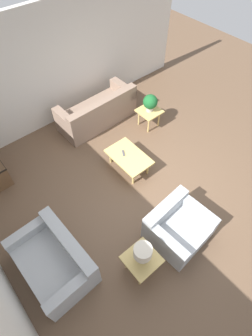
{
  "coord_description": "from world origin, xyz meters",
  "views": [
    {
      "loc": [
        -2.09,
        2.3,
        4.56
      ],
      "look_at": [
        0.31,
        0.26,
        0.55
      ],
      "focal_mm": 28.0,
      "sensor_mm": 36.0,
      "label": 1
    }
  ],
  "objects": [
    {
      "name": "ground_plane",
      "position": [
        0.0,
        0.0,
        0.0
      ],
      "size": [
        14.0,
        14.0,
        0.0
      ],
      "primitive_type": "plane",
      "color": "brown"
    },
    {
      "name": "wall_right",
      "position": [
        3.06,
        0.0,
        1.35
      ],
      "size": [
        0.12,
        7.2,
        2.7
      ],
      "color": "silver",
      "rests_on": "ground_plane"
    },
    {
      "name": "sofa",
      "position": [
        2.24,
        -0.46,
        0.31
      ],
      "size": [
        0.86,
        1.97,
        0.81
      ],
      "rotation": [
        0.0,
        0.0,
        1.6
      ],
      "color": "gray",
      "rests_on": "ground_plane"
    },
    {
      "name": "armchair",
      "position": [
        -1.13,
        0.29,
        0.27
      ],
      "size": [
        0.97,
        1.05,
        0.67
      ],
      "rotation": [
        0.0,
        0.0,
        -1.51
      ],
      "color": "#A8ADB2",
      "rests_on": "ground_plane"
    },
    {
      "name": "loveseat",
      "position": [
        -0.24,
        2.25,
        0.26
      ],
      "size": [
        1.41,
        0.94,
        0.67
      ],
      "rotation": [
        0.0,
        0.0,
        3.17
      ],
      "color": "#A8ADB2",
      "rests_on": "ground_plane"
    },
    {
      "name": "coffee_table",
      "position": [
        0.61,
        -0.08,
        0.34
      ],
      "size": [
        0.96,
        0.62,
        0.38
      ],
      "color": "tan",
      "rests_on": "ground_plane"
    },
    {
      "name": "side_table_plant",
      "position": [
        1.34,
        -1.35,
        0.39
      ],
      "size": [
        0.52,
        0.52,
        0.46
      ],
      "color": "tan",
      "rests_on": "ground_plane"
    },
    {
      "name": "side_table_lamp",
      "position": [
        -1.18,
        1.2,
        0.39
      ],
      "size": [
        0.52,
        0.52,
        0.46
      ],
      "color": "tan",
      "rests_on": "ground_plane"
    },
    {
      "name": "potted_plant",
      "position": [
        1.34,
        -1.35,
        0.71
      ],
      "size": [
        0.34,
        0.34,
        0.43
      ],
      "color": "#B2ADA3",
      "rests_on": "side_table_plant"
    },
    {
      "name": "table_lamp",
      "position": [
        -1.18,
        1.2,
        0.73
      ],
      "size": [
        0.28,
        0.28,
        0.4
      ],
      "color": "#333333",
      "rests_on": "side_table_lamp"
    },
    {
      "name": "remote_control",
      "position": [
        0.75,
        -0.04,
        0.39
      ],
      "size": [
        0.16,
        0.11,
        0.02
      ],
      "color": "#4C4C51",
      "rests_on": "coffee_table"
    }
  ]
}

